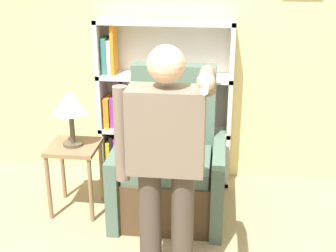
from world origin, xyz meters
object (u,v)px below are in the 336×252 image
(bookcase, at_px, (155,105))
(table_lamp, at_px, (70,104))
(side_table, at_px, (74,158))
(person_standing, at_px, (166,155))
(armchair, at_px, (170,170))

(bookcase, relative_size, table_lamp, 3.29)
(bookcase, relative_size, side_table, 2.56)
(table_lamp, bearing_deg, side_table, 135.00)
(bookcase, xyz_separation_m, person_standing, (0.29, -1.54, 0.19))
(armchair, distance_m, side_table, 0.82)
(side_table, xyz_separation_m, table_lamp, (0.00, -0.00, 0.48))
(person_standing, height_order, table_lamp, person_standing)
(bookcase, height_order, armchair, bookcase)
(armchair, distance_m, person_standing, 1.09)
(side_table, relative_size, table_lamp, 1.29)
(bookcase, relative_size, armchair, 1.26)
(armchair, distance_m, table_lamp, 1.01)
(bookcase, distance_m, person_standing, 1.58)
(table_lamp, bearing_deg, bookcase, 49.38)
(side_table, distance_m, table_lamp, 0.48)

